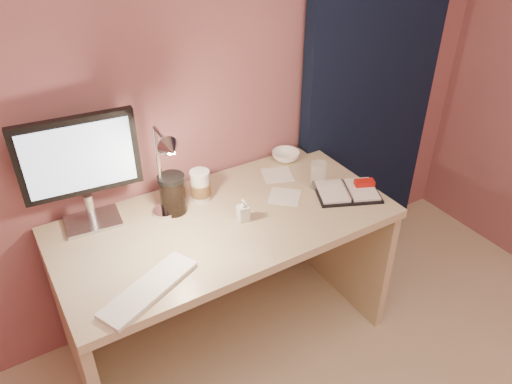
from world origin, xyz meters
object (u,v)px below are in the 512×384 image
keyboard (149,289)px  planner (348,191)px  clear_cup (318,175)px  desk_lamp (170,169)px  bowl (286,156)px  monitor (80,163)px  desk (219,251)px  coffee_cup (200,187)px  lotion_bottle (243,210)px  dark_jar (173,196)px

keyboard → planner: size_ratio=1.15×
clear_cup → desk_lamp: desk_lamp is taller
bowl → clear_cup: bearing=-93.5°
bowl → desk_lamp: bearing=-162.2°
planner → monitor: bearing=-175.4°
desk → coffee_cup: size_ratio=9.83×
coffee_cup → bowl: coffee_cup is taller
planner → bowl: bearing=124.5°
lotion_bottle → keyboard: bearing=-159.0°
planner → dark_jar: size_ratio=2.18×
planner → desk: bearing=-174.2°
lotion_bottle → desk_lamp: size_ratio=0.23×
desk → keyboard: 0.57m
monitor → coffee_cup: bearing=-3.2°
monitor → dark_jar: (0.32, -0.09, -0.21)m
planner → dark_jar: (-0.72, 0.28, 0.07)m
desk → clear_cup: 0.56m
desk → planner: (0.57, -0.19, 0.24)m
monitor → planner: bearing=-13.5°
keyboard → desk_lamp: (0.23, 0.29, 0.26)m
planner → dark_jar: dark_jar is taller
lotion_bottle → dark_jar: (-0.22, 0.21, 0.03)m
coffee_cup → desk: bearing=-79.8°
planner → clear_cup: bearing=152.7°
desk → monitor: (-0.48, 0.18, 0.51)m
planner → bowl: 0.40m
coffee_cup → planner: bearing=-26.6°
monitor → desk_lamp: 0.35m
keyboard → coffee_cup: 0.58m
desk → dark_jar: size_ratio=9.07×
planner → bowl: size_ratio=2.43×
keyboard → dark_jar: 0.48m
lotion_bottle → desk_lamp: desk_lamp is taller
dark_jar → desk_lamp: desk_lamp is taller
bowl → desk_lamp: desk_lamp is taller
monitor → lotion_bottle: monitor is taller
lotion_bottle → monitor: bearing=150.9°
planner → desk_lamp: bearing=-168.8°
bowl → dark_jar: size_ratio=0.90×
desk → bowl: size_ratio=10.10×
planner → lotion_bottle: lotion_bottle is taller
bowl → desk_lamp: 0.76m
bowl → planner: bearing=-79.6°
desk → planner: bearing=-18.3°
clear_cup → dark_jar: (-0.63, 0.16, 0.02)m
planner → lotion_bottle: bearing=-163.7°
desk → keyboard: keyboard is taller
lotion_bottle → clear_cup: bearing=6.0°
keyboard → bowl: 1.05m
planner → dark_jar: 0.78m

